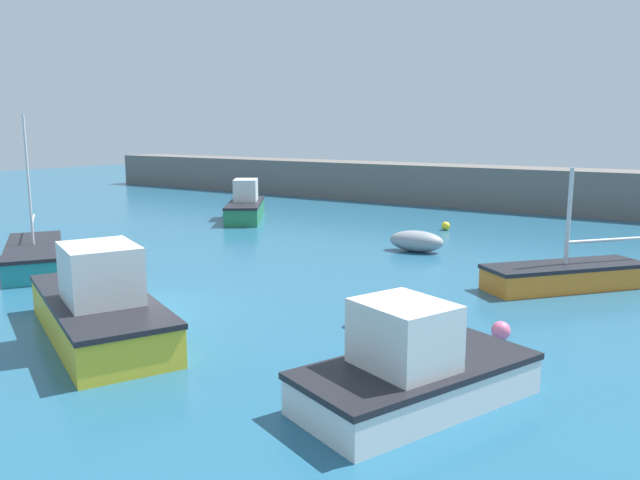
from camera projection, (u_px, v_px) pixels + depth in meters
ground_plane at (136, 313)px, 17.39m from camera, size 120.00×120.00×0.20m
harbor_breakwater at (487, 187)px, 40.06m from camera, size 66.82×3.60×2.61m
motorboat_grey_hull at (99, 306)px, 14.94m from camera, size 6.75×4.68×2.34m
motorboat_with_cabin at (246, 206)px, 34.69m from camera, size 4.92×5.87×2.21m
sailboat_tall_mast at (35, 256)px, 22.53m from camera, size 6.07×4.81×5.48m
fishing_dinghy_green at (416, 241)px, 25.58m from camera, size 2.39×1.37×0.86m
sailboat_short_mast at (565, 275)px, 19.65m from camera, size 4.55×5.09×3.80m
cabin_cruiser_white at (413, 370)px, 11.31m from camera, size 3.59×5.06×1.97m
mooring_buoy_pink at (501, 331)px, 14.87m from camera, size 0.46×0.46×0.46m
mooring_buoy_yellow at (446, 226)px, 31.01m from camera, size 0.43×0.43×0.43m
mooring_buoy_orange at (358, 317)px, 15.89m from camera, size 0.48×0.48×0.48m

